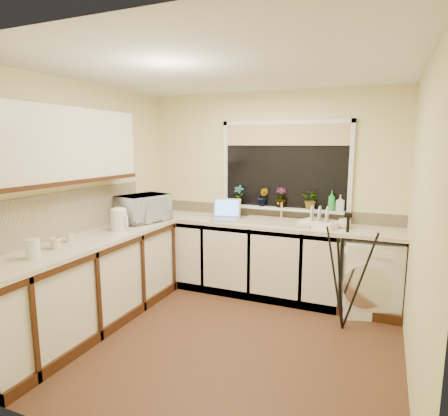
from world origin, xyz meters
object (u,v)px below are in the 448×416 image
kettle (119,220)px  plant_b (263,197)px  plant_a (239,195)px  cup_left (55,243)px  washing_machine (368,275)px  cup_back (344,224)px  steel_jar (70,236)px  tripod (345,272)px  microwave (144,208)px  soap_bottle_green (332,201)px  glass_jug (33,249)px  dish_rack (321,223)px  plant_c (281,197)px  soap_bottle_clear (340,203)px  laptop (226,214)px  plant_d (311,200)px

kettle → plant_b: size_ratio=0.97×
plant_a → cup_left: 2.29m
washing_machine → plant_b: size_ratio=3.49×
washing_machine → cup_back: bearing=156.7°
steel_jar → cup_left: size_ratio=1.02×
tripod → steel_jar: (-2.42, -1.07, 0.37)m
microwave → plant_a: plant_a is taller
soap_bottle_green → glass_jug: bearing=-130.6°
dish_rack → kettle: bearing=-127.4°
plant_c → soap_bottle_green: (0.61, -0.00, -0.01)m
steel_jar → soap_bottle_clear: size_ratio=0.57×
microwave → cup_back: (2.26, 0.55, -0.11)m
soap_bottle_green → cup_back: bearing=-51.9°
laptop → dish_rack: bearing=-9.2°
soap_bottle_green → cup_back: 0.36m
soap_bottle_clear → plant_c: bearing=179.3°
microwave → cup_back: bearing=-60.3°
glass_jug → plant_d: plant_d is taller
tripod → microwave: bearing=161.1°
dish_rack → washing_machine: bearing=17.9°
washing_machine → plant_a: (-1.60, 0.23, 0.77)m
steel_jar → plant_d: plant_d is taller
plant_c → cup_back: (0.78, -0.23, -0.22)m
plant_a → plant_d: size_ratio=1.11×
dish_rack → plant_a: plant_a is taller
plant_c → plant_d: 0.37m
plant_b → soap_bottle_clear: plant_b is taller
glass_jug → microwave: size_ratio=0.28×
washing_machine → cup_left: size_ratio=7.57×
washing_machine → plant_c: size_ratio=3.33×
soap_bottle_clear → washing_machine: bearing=-35.2°
soap_bottle_green → laptop: bearing=-167.3°
plant_a → plant_c: bearing=3.3°
plant_a → plant_b: bearing=3.1°
plant_d → plant_a: bearing=-178.6°
plant_c → plant_d: plant_c is taller
tripod → steel_jar: bearing=-174.6°
tripod → glass_jug: size_ratio=7.29×
steel_jar → soap_bottle_clear: soap_bottle_clear is taller
kettle → glass_jug: bearing=-90.0°
soap_bottle_clear → microwave: bearing=-160.6°
tripod → steel_jar: size_ratio=10.81×
plant_d → cup_back: 0.51m
kettle → steel_jar: bearing=-102.0°
dish_rack → plant_b: bearing=-170.7°
tripod → steel_jar: tripod is taller
tripod → soap_bottle_clear: soap_bottle_clear is taller
plant_a → cup_back: 1.35m
steel_jar → plant_a: 2.10m
steel_jar → plant_b: plant_b is taller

